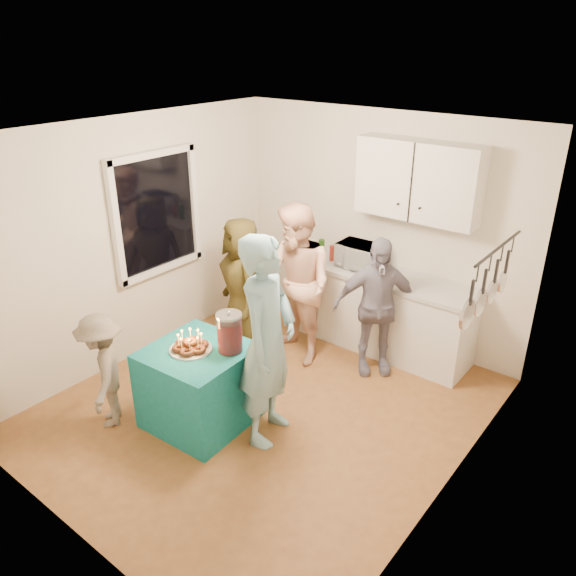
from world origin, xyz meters
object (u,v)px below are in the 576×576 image
Objects in this scene: man_birthday at (268,341)px; woman_back_center at (297,286)px; microwave at (360,256)px; punch_jar at (230,334)px; child_near_left at (103,371)px; counter at (375,311)px; party_table at (200,386)px; woman_back_left at (242,283)px; woman_back_right at (376,307)px.

man_birthday is 1.33m from woman_back_center.
microwave is 2.04m from punch_jar.
child_near_left reaches higher than punch_jar.
microwave is at bearing 85.48° from woman_back_center.
man_birthday reaches higher than counter.
counter is at bearing 76.14° from party_table.
man_birthday reaches higher than woman_back_left.
woman_back_right reaches higher than microwave.
man_birthday is (0.30, -1.97, -0.10)m from microwave.
woman_back_left reaches higher than counter.
woman_back_center reaches higher than counter.
party_table is (-0.31, -2.22, -0.67)m from microwave.
counter is 1.45× the size of woman_back_left.
woman_back_left is at bearing 128.48° from punch_jar.
man_birthday is (0.37, 0.07, 0.02)m from punch_jar.
woman_back_right is 2.72m from child_near_left.
child_near_left is (-1.46, -2.29, -0.20)m from woman_back_right.
microwave is (-0.24, 0.00, 0.62)m from counter.
man_birthday is 1.26× the size of woman_back_left.
punch_jar is 0.19× the size of woman_back_center.
microwave is 0.45× the size of child_near_left.
woman_back_center is at bearing 112.81° from child_near_left.
counter is 1.98× the size of child_near_left.
man_birthday is at bearing -10.97° from woman_back_left.
man_birthday is 1.27× the size of woman_back_right.
counter is 4.44× the size of microwave.
counter is 1.16× the size of man_birthday.
woman_back_left is at bearing -143.36° from counter.
woman_back_left reaches higher than punch_jar.
woman_back_left is 0.70m from woman_back_center.
man_birthday is 1.55m from child_near_left.
woman_back_center is (-0.53, -0.78, 0.45)m from counter.
microwave is at bearing 71.75° from woman_back_left.
man_birthday is at bearing -82.30° from microwave.
woman_back_right is 1.35× the size of child_near_left.
punch_jar is 1.46m from woman_back_left.
man_birthday is at bearing 73.61° from child_near_left.
microwave is at bearing 95.23° from woman_back_right.
child_near_left is (-0.89, -0.72, -0.38)m from punch_jar.
man_birthday is at bearing -88.12° from counter.
woman_back_left is 1.53m from woman_back_right.
microwave is at bearing 88.10° from punch_jar.
child_near_left is at bearing -163.65° from woman_back_right.
woman_back_right is (0.80, 1.75, 0.37)m from party_table.
microwave is 0.28× the size of woman_back_center.
woman_back_left reaches higher than microwave.
woman_back_left is at bearing 131.83° from child_near_left.
microwave reaches higher than child_near_left.
woman_back_left reaches higher than child_near_left.
punch_jar is (0.24, 0.18, 0.55)m from party_table.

